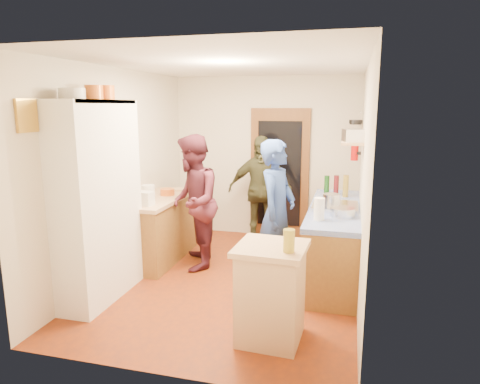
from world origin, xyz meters
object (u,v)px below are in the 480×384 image
at_px(person_left, 195,202).
at_px(person_back, 261,190).
at_px(right_counter_base, 334,243).
at_px(hutch_body, 99,202).
at_px(person_hob, 279,213).
at_px(island_base, 271,295).

height_order(person_left, person_back, person_left).
height_order(right_counter_base, person_left, person_left).
distance_m(hutch_body, person_hob, 2.06).
height_order(island_base, person_hob, person_hob).
distance_m(hutch_body, person_left, 1.37).
relative_size(island_base, person_hob, 0.49).
height_order(right_counter_base, person_hob, person_hob).
relative_size(hutch_body, person_left, 1.24).
bearing_deg(person_hob, island_base, -160.98).
bearing_deg(person_left, island_base, 22.08).
bearing_deg(person_back, island_base, -83.98).
bearing_deg(person_back, person_hob, -78.02).
height_order(right_counter_base, island_base, island_base).
relative_size(hutch_body, right_counter_base, 1.00).
bearing_deg(hutch_body, island_base, -12.16).
height_order(hutch_body, person_hob, hutch_body).
distance_m(island_base, person_back, 2.87).
bearing_deg(right_counter_base, island_base, -105.83).
bearing_deg(right_counter_base, person_hob, -146.34).
bearing_deg(person_left, person_hob, 58.55).
distance_m(person_hob, person_left, 1.20).
distance_m(right_counter_base, person_back, 1.61).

